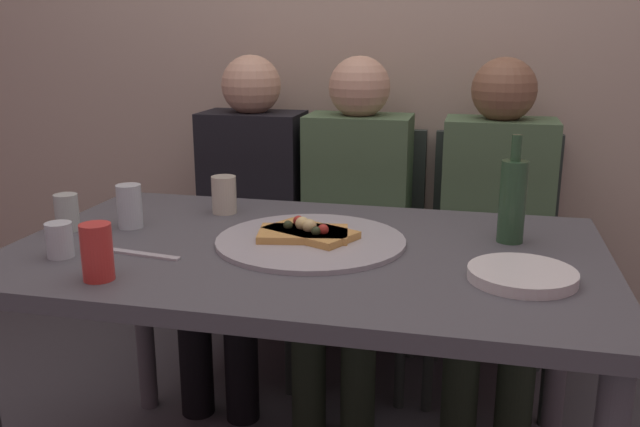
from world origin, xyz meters
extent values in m
cube|color=#BCA893|center=(0.00, 1.03, 1.30)|extent=(6.00, 0.10, 2.60)
cube|color=#4C4C51|center=(0.00, 0.00, 0.72)|extent=(1.43, 0.86, 0.04)
cylinder|color=#4C4C51|center=(-0.66, 0.37, 0.35)|extent=(0.06, 0.06, 0.70)
cylinder|color=#4C4C51|center=(0.66, 0.37, 0.35)|extent=(0.06, 0.06, 0.70)
cylinder|color=#ADADB2|center=(0.01, 0.03, 0.75)|extent=(0.47, 0.47, 0.01)
cube|color=tan|center=(-0.01, 0.04, 0.76)|extent=(0.24, 0.17, 0.02)
sphere|color=#EAD184|center=(0.00, 0.04, 0.78)|extent=(0.04, 0.04, 0.04)
sphere|color=#2D381E|center=(-0.06, 0.05, 0.78)|extent=(0.02, 0.02, 0.02)
sphere|color=#B22D23|center=(0.04, 0.03, 0.78)|extent=(0.03, 0.03, 0.03)
cube|color=tan|center=(0.00, 0.05, 0.76)|extent=(0.25, 0.21, 0.02)
sphere|color=#EAD184|center=(-0.02, 0.06, 0.78)|extent=(0.04, 0.04, 0.04)
sphere|color=#2D381E|center=(0.02, 0.01, 0.78)|extent=(0.02, 0.02, 0.02)
sphere|color=#B22D23|center=(-0.04, 0.09, 0.78)|extent=(0.03, 0.03, 0.03)
cylinder|color=#2D5133|center=(0.49, 0.16, 0.84)|extent=(0.07, 0.07, 0.20)
cylinder|color=#2D5133|center=(0.49, 0.16, 0.98)|extent=(0.02, 0.02, 0.06)
cylinder|color=silver|center=(-0.50, 0.06, 0.80)|extent=(0.07, 0.07, 0.12)
cylinder|color=beige|center=(-0.31, 0.25, 0.79)|extent=(0.07, 0.07, 0.11)
cylinder|color=silver|center=(-0.54, -0.20, 0.78)|extent=(0.06, 0.06, 0.08)
cylinder|color=#B7C6BC|center=(-0.64, -0.01, 0.79)|extent=(0.06, 0.06, 0.10)
cylinder|color=red|center=(-0.37, -0.32, 0.80)|extent=(0.07, 0.07, 0.12)
cylinder|color=white|center=(0.50, -0.12, 0.75)|extent=(0.23, 0.23, 0.02)
cube|color=#B7B7BC|center=(-0.37, -0.15, 0.74)|extent=(0.22, 0.05, 0.01)
cube|color=#2D3833|center=(-0.40, 0.75, 0.45)|extent=(0.44, 0.44, 0.05)
cube|color=#2D3833|center=(-0.40, 0.95, 0.68)|extent=(0.44, 0.04, 0.45)
cylinder|color=#2D3833|center=(-0.21, 0.56, 0.21)|extent=(0.04, 0.04, 0.42)
cylinder|color=#2D3833|center=(-0.59, 0.56, 0.21)|extent=(0.04, 0.04, 0.42)
cylinder|color=#2D3833|center=(-0.21, 0.94, 0.21)|extent=(0.04, 0.04, 0.42)
cylinder|color=#2D3833|center=(-0.59, 0.94, 0.21)|extent=(0.04, 0.04, 0.42)
cube|color=#2D3833|center=(-0.01, 0.75, 0.45)|extent=(0.44, 0.44, 0.05)
cube|color=#2D3833|center=(-0.01, 0.95, 0.68)|extent=(0.44, 0.04, 0.45)
cylinder|color=#2D3833|center=(0.18, 0.56, 0.21)|extent=(0.04, 0.04, 0.42)
cylinder|color=#2D3833|center=(-0.20, 0.56, 0.21)|extent=(0.04, 0.04, 0.42)
cylinder|color=#2D3833|center=(0.18, 0.94, 0.21)|extent=(0.04, 0.04, 0.42)
cylinder|color=#2D3833|center=(-0.20, 0.94, 0.21)|extent=(0.04, 0.04, 0.42)
cube|color=#2D3833|center=(0.47, 0.75, 0.45)|extent=(0.44, 0.44, 0.05)
cube|color=#2D3833|center=(0.47, 0.95, 0.68)|extent=(0.44, 0.04, 0.45)
cylinder|color=#2D3833|center=(0.66, 0.56, 0.21)|extent=(0.04, 0.04, 0.42)
cylinder|color=#2D3833|center=(0.28, 0.56, 0.21)|extent=(0.04, 0.04, 0.42)
cylinder|color=#2D3833|center=(0.66, 0.94, 0.21)|extent=(0.04, 0.04, 0.42)
cylinder|color=#2D3833|center=(0.28, 0.94, 0.21)|extent=(0.04, 0.04, 0.42)
cube|color=black|center=(-0.40, 0.77, 0.71)|extent=(0.36, 0.22, 0.52)
sphere|color=tan|center=(-0.40, 0.77, 1.06)|extent=(0.21, 0.21, 0.21)
cylinder|color=black|center=(-0.32, 0.57, 0.45)|extent=(0.12, 0.40, 0.12)
cylinder|color=black|center=(-0.48, 0.57, 0.45)|extent=(0.12, 0.40, 0.12)
cylinder|color=black|center=(-0.32, 0.37, 0.23)|extent=(0.11, 0.11, 0.45)
cylinder|color=black|center=(-0.48, 0.37, 0.23)|extent=(0.11, 0.11, 0.45)
cube|color=#4C6B47|center=(-0.01, 0.77, 0.71)|extent=(0.36, 0.22, 0.52)
sphere|color=tan|center=(-0.01, 0.77, 1.06)|extent=(0.21, 0.21, 0.21)
cylinder|color=black|center=(0.07, 0.57, 0.45)|extent=(0.12, 0.40, 0.12)
cylinder|color=black|center=(-0.09, 0.57, 0.45)|extent=(0.12, 0.40, 0.12)
cylinder|color=black|center=(0.07, 0.37, 0.23)|extent=(0.11, 0.11, 0.45)
cylinder|color=black|center=(-0.09, 0.37, 0.23)|extent=(0.11, 0.11, 0.45)
cube|color=#4C6B47|center=(0.47, 0.77, 0.71)|extent=(0.36, 0.22, 0.52)
sphere|color=brown|center=(0.47, 0.77, 1.06)|extent=(0.21, 0.21, 0.21)
cylinder|color=black|center=(0.55, 0.57, 0.45)|extent=(0.12, 0.40, 0.12)
cylinder|color=black|center=(0.39, 0.57, 0.45)|extent=(0.12, 0.40, 0.12)
cylinder|color=black|center=(0.55, 0.37, 0.23)|extent=(0.11, 0.11, 0.45)
cylinder|color=black|center=(0.39, 0.37, 0.23)|extent=(0.11, 0.11, 0.45)
camera|label=1|loc=(0.40, -1.52, 1.25)|focal=38.01mm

